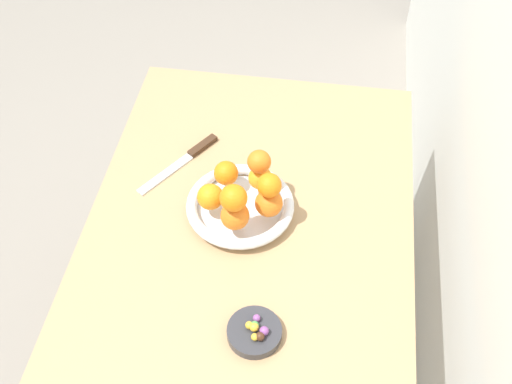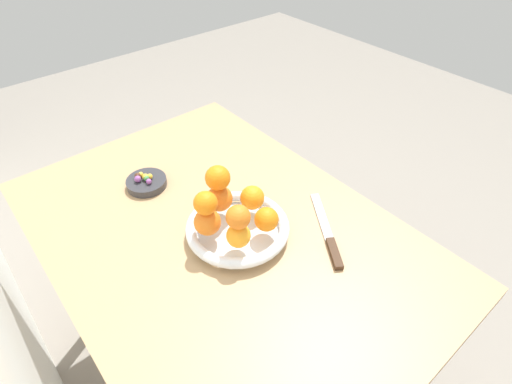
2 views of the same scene
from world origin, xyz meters
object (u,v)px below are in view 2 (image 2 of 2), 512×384
(fruit_bowl, at_px, (238,228))
(candy_ball_5, at_px, (150,176))
(candy_ball_4, at_px, (138,179))
(orange_5, at_px, (206,203))
(orange_3, at_px, (266,219))
(candy_ball_1, at_px, (141,175))
(candy_ball_3, at_px, (138,176))
(orange_1, at_px, (207,222))
(orange_7, at_px, (238,217))
(candy_dish, at_px, (147,183))
(knife, at_px, (328,235))
(orange_2, at_px, (238,236))
(orange_6, at_px, (218,178))
(candy_ball_0, at_px, (146,178))
(candy_ball_2, at_px, (149,181))
(dining_table, at_px, (221,253))
(orange_4, at_px, (252,198))
(candy_ball_6, at_px, (146,177))
(orange_0, at_px, (220,198))

(fruit_bowl, relative_size, candy_ball_5, 15.81)
(candy_ball_4, bearing_deg, orange_5, -173.97)
(orange_3, relative_size, candy_ball_5, 3.62)
(fruit_bowl, height_order, candy_ball_1, fruit_bowl)
(candy_ball_5, bearing_deg, candy_ball_3, 48.97)
(orange_1, bearing_deg, candy_ball_4, 6.01)
(orange_7, relative_size, candy_ball_5, 3.43)
(orange_1, relative_size, candy_ball_5, 3.99)
(fruit_bowl, xyz_separation_m, candy_dish, (0.31, 0.08, -0.01))
(candy_ball_1, bearing_deg, orange_7, -172.96)
(candy_ball_3, distance_m, candy_ball_4, 0.01)
(candy_ball_5, distance_m, knife, 0.52)
(orange_2, height_order, orange_3, orange_3)
(orange_6, height_order, candy_ball_0, orange_6)
(candy_ball_4, distance_m, candy_ball_5, 0.03)
(candy_dish, xyz_separation_m, orange_2, (-0.37, -0.04, 0.06))
(candy_ball_1, bearing_deg, candy_ball_5, -148.03)
(fruit_bowl, height_order, candy_ball_2, fruit_bowl)
(candy_dish, relative_size, orange_7, 2.04)
(orange_1, distance_m, candy_ball_4, 0.30)
(orange_5, bearing_deg, dining_table, -63.92)
(fruit_bowl, height_order, orange_2, orange_2)
(orange_4, relative_size, candy_ball_1, 4.02)
(candy_ball_0, distance_m, candy_ball_1, 0.03)
(candy_ball_3, bearing_deg, orange_6, -159.85)
(dining_table, bearing_deg, candy_ball_6, 11.22)
(orange_6, distance_m, candy_ball_5, 0.27)
(candy_ball_2, bearing_deg, orange_4, -151.56)
(orange_5, xyz_separation_m, orange_7, (-0.07, -0.03, -0.01))
(fruit_bowl, relative_size, orange_7, 4.61)
(candy_ball_3, height_order, knife, candy_ball_3)
(dining_table, height_order, orange_6, orange_6)
(orange_2, bearing_deg, candy_ball_6, 6.37)
(orange_5, height_order, candy_ball_1, orange_5)
(orange_1, relative_size, candy_ball_4, 3.34)
(orange_1, height_order, candy_ball_5, orange_1)
(dining_table, bearing_deg, orange_3, -145.41)
(orange_0, xyz_separation_m, orange_5, (-0.05, 0.07, 0.06))
(orange_3, relative_size, orange_5, 1.06)
(candy_dish, height_order, candy_ball_2, candy_ball_2)
(dining_table, bearing_deg, candy_ball_1, 11.26)
(orange_5, height_order, candy_ball_3, orange_5)
(orange_3, height_order, candy_ball_0, orange_3)
(orange_2, relative_size, orange_5, 1.02)
(orange_4, bearing_deg, orange_7, 126.57)
(candy_ball_2, bearing_deg, candy_ball_0, -5.44)
(orange_2, height_order, candy_ball_2, orange_2)
(orange_7, distance_m, candy_ball_4, 0.39)
(candy_dish, relative_size, candy_ball_3, 6.17)
(orange_6, relative_size, orange_7, 1.10)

